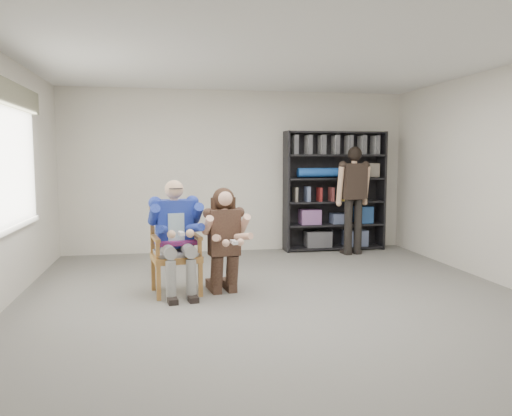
{
  "coord_description": "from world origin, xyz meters",
  "views": [
    {
      "loc": [
        -1.24,
        -5.16,
        1.64
      ],
      "look_at": [
        -0.2,
        0.6,
        1.05
      ],
      "focal_mm": 35.0,
      "sensor_mm": 36.0,
      "label": 1
    }
  ],
  "objects": [
    {
      "name": "room_shell",
      "position": [
        0.0,
        0.0,
        1.4
      ],
      "size": [
        6.0,
        7.0,
        2.8
      ],
      "primitive_type": null,
      "color": "beige",
      "rests_on": "ground"
    },
    {
      "name": "floor",
      "position": [
        0.0,
        0.0,
        0.0
      ],
      "size": [
        6.0,
        7.0,
        0.01
      ],
      "primitive_type": "cube",
      "color": "slate",
      "rests_on": "ground"
    },
    {
      "name": "window_left",
      "position": [
        -2.95,
        1.0,
        1.63
      ],
      "size": [
        0.16,
        2.0,
        1.75
      ],
      "primitive_type": null,
      "color": "white",
      "rests_on": "room_shell"
    },
    {
      "name": "armchair",
      "position": [
        -1.14,
        0.83,
        0.53
      ],
      "size": [
        0.7,
        0.69,
        1.07
      ],
      "primitive_type": null,
      "rotation": [
        0.0,
        0.0,
        0.15
      ],
      "color": "#AD6333",
      "rests_on": "floor"
    },
    {
      "name": "seated_man",
      "position": [
        -1.14,
        0.83,
        0.7
      ],
      "size": [
        0.72,
        0.92,
        1.39
      ],
      "primitive_type": null,
      "rotation": [
        0.0,
        0.0,
        0.15
      ],
      "color": "navy",
      "rests_on": "floor"
    },
    {
      "name": "kneeling_woman",
      "position": [
        -0.56,
        0.71,
        0.64
      ],
      "size": [
        0.66,
        0.93,
        1.27
      ],
      "primitive_type": null,
      "rotation": [
        0.0,
        0.0,
        0.15
      ],
      "color": "#331E19",
      "rests_on": "floor"
    },
    {
      "name": "bookshelf",
      "position": [
        1.7,
        3.28,
        1.05
      ],
      "size": [
        1.8,
        0.38,
        2.1
      ],
      "primitive_type": null,
      "color": "black",
      "rests_on": "floor"
    },
    {
      "name": "standing_man",
      "position": [
        1.87,
        2.79,
        0.91
      ],
      "size": [
        0.6,
        0.4,
        1.82
      ],
      "primitive_type": null,
      "rotation": [
        0.0,
        0.0,
        0.17
      ],
      "color": "black",
      "rests_on": "floor"
    }
  ]
}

